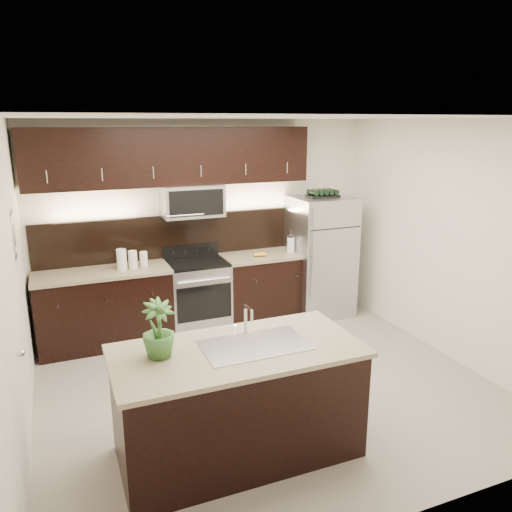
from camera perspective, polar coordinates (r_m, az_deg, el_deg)
The scene contains 12 objects.
ground at distance 5.37m, azimuth 1.20°, elevation -14.62°, with size 4.50×4.50×0.00m, color gray.
room_walls at distance 4.69m, azimuth 0.25°, elevation 3.20°, with size 4.52×4.02×2.71m.
counter_run at distance 6.51m, azimuth -8.43°, elevation -4.74°, with size 3.51×0.65×0.94m.
upper_fixtures at distance 6.30m, azimuth -9.12°, elevation 10.17°, with size 3.49×0.40×1.66m.
island at distance 4.21m, azimuth -2.08°, elevation -16.28°, with size 1.96×0.96×0.94m.
sink_faucet at distance 4.03m, azimuth -0.17°, elevation -9.93°, with size 0.84×0.50×0.28m.
refrigerator at distance 7.05m, azimuth 7.38°, elevation -0.03°, with size 0.81×0.73×1.67m, color #B2B2B7.
wine_rack at distance 6.87m, azimuth 7.63°, elevation 7.09°, with size 0.41×0.26×0.10m.
plant at distance 3.84m, azimuth -11.11°, elevation -8.20°, with size 0.25×0.25×0.45m, color #305D25.
canisters at distance 6.20m, azimuth -14.19°, elevation -0.39°, with size 0.38×0.17×0.26m.
french_press at distance 6.79m, azimuth 4.00°, elevation 1.39°, with size 0.11×0.11×0.31m.
bananas at distance 6.58m, azimuth -0.01°, elevation 0.19°, with size 0.18×0.14×0.06m, color orange.
Camera 1 is at (-1.86, -4.27, 2.67)m, focal length 35.00 mm.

